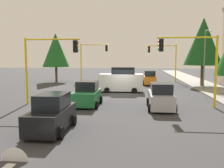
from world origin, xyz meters
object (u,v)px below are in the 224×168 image
Objects in this scene: tree_opposite_side at (56,50)px; car_silver at (161,97)px; car_orange at (150,78)px; traffic_signal_far_left at (164,56)px; street_lamp_curbside at (206,53)px; traffic_signal_near_right at (48,57)px; tree_roadside_mid at (203,42)px; traffic_signal_far_right at (92,55)px; car_black at (52,114)px; traffic_signal_near_left at (192,57)px; car_green at (87,94)px; delivery_van_white at (121,80)px.

car_silver is (18.77, 14.34, -4.03)m from tree_opposite_side.
tree_opposite_side reaches higher than car_orange.
traffic_signal_far_left is 21.15m from car_silver.
traffic_signal_far_left is 10.96m from street_lamp_curbside.
traffic_signal_far_left reaches higher than traffic_signal_near_right.
tree_roadside_mid reaches higher than traffic_signal_near_right.
traffic_signal_far_right is at bearing -114.94° from car_orange.
tree_opposite_side is 26.66m from car_black.
car_black is at bearing 21.18° from traffic_signal_near_right.
tree_roadside_mid is at bearing 69.14° from traffic_signal_far_right.
traffic_signal_far_left is 1.51× the size of car_orange.
traffic_signal_far_right is 18.20m from street_lamp_curbside.
street_lamp_curbside is (-9.61, 3.53, 0.43)m from traffic_signal_near_left.
car_black is 7.03m from car_green.
traffic_signal_far_right is (-20.00, -11.42, 0.31)m from traffic_signal_near_left.
car_silver is at bearing -29.44° from street_lamp_curbside.
car_orange is (-6.18, -5.89, -3.45)m from street_lamp_curbside.
traffic_signal_near_left is 1.01× the size of traffic_signal_near_right.
car_black and car_silver have the same top height.
tree_roadside_mid is (6.00, 15.74, 1.65)m from traffic_signal_far_right.
car_green is (15.86, -5.74, 0.00)m from car_orange.
tree_opposite_side reaches higher than traffic_signal_near_left.
traffic_signal_near_left is at bearing 90.51° from car_green.
traffic_signal_far_left is 1.39× the size of car_silver.
traffic_signal_far_left is at bearing 150.37° from traffic_signal_near_right.
car_orange is 16.56m from car_silver.
car_silver is at bearing 37.38° from tree_opposite_side.
traffic_signal_near_right is 18.40m from car_orange.
tree_opposite_side is at bearing -154.64° from car_green.
delivery_van_white is (-8.00, -5.87, -2.63)m from traffic_signal_near_left.
car_silver is (20.77, -2.37, -3.19)m from traffic_signal_far_left.
traffic_signal_near_left is at bearing 29.72° from traffic_signal_far_right.
tree_opposite_side is (-18.00, -16.67, 1.02)m from traffic_signal_near_left.
traffic_signal_near_left is 11.53m from car_black.
traffic_signal_near_left is at bearing 108.31° from car_silver.
car_black is at bearing -10.24° from delivery_van_white.
tree_opposite_side is at bearing -98.78° from car_orange.
car_orange is (2.21, 14.31, -4.04)m from tree_opposite_side.
tree_roadside_mid is at bearing 35.54° from traffic_signal_far_left.
street_lamp_curbside is 0.93× the size of tree_opposite_side.
traffic_signal_near_left is 0.62× the size of tree_roadside_mid.
traffic_signal_near_right is 1.38× the size of car_black.
street_lamp_curbside is at bearing 159.84° from traffic_signal_near_left.
traffic_signal_far_right reaches higher than car_black.
street_lamp_curbside is at bearing 55.19° from traffic_signal_far_right.
traffic_signal_near_right reaches higher than car_silver.
street_lamp_curbside is at bearing 144.02° from car_black.
traffic_signal_far_right is at bearing -155.18° from delivery_van_white.
car_black is at bearing -50.50° from traffic_signal_near_left.
traffic_signal_far_right is at bearing -179.76° from traffic_signal_near_right.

